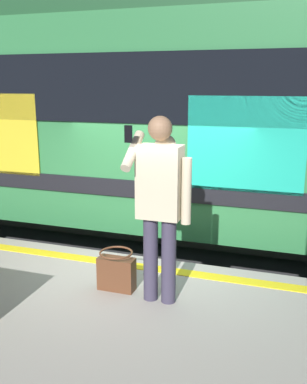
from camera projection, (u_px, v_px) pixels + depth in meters
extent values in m
plane|color=#3D3D3F|center=(139.00, 327.00, 5.58)|extent=(24.65, 24.65, 0.00)
cube|color=yellow|center=(130.00, 265.00, 5.07)|extent=(14.96, 0.16, 0.01)
cube|color=slate|center=(173.00, 274.00, 6.94)|extent=(19.84, 0.08, 0.16)
cube|color=slate|center=(194.00, 243.00, 8.26)|extent=(19.84, 0.08, 0.16)
cube|color=#2D723F|center=(146.00, 119.00, 7.24)|extent=(10.44, 2.96, 2.97)
cube|color=#1B4426|center=(145.00, 16.00, 6.85)|extent=(10.23, 2.72, 0.24)
cube|color=black|center=(107.00, 88.00, 5.74)|extent=(9.92, 0.03, 0.90)
cube|color=black|center=(110.00, 187.00, 6.07)|extent=(9.92, 0.03, 0.24)
cube|color=#19A58C|center=(245.00, 145.00, 5.33)|extent=(1.44, 0.02, 1.17)
cylinder|color=black|center=(22.00, 195.00, 9.84)|extent=(0.84, 0.12, 0.84)
cylinder|color=#383347|center=(169.00, 261.00, 4.14)|extent=(0.14, 0.14, 0.84)
cylinder|color=#383347|center=(151.00, 258.00, 4.19)|extent=(0.14, 0.14, 0.84)
cube|color=beige|center=(160.00, 182.00, 3.98)|extent=(0.40, 0.24, 0.67)
sphere|color=beige|center=(165.00, 145.00, 4.05)|extent=(0.20, 0.20, 0.20)
sphere|color=#997051|center=(160.00, 128.00, 3.86)|extent=(0.22, 0.22, 0.22)
cylinder|color=beige|center=(186.00, 191.00, 3.92)|extent=(0.09, 0.09, 0.61)
cylinder|color=beige|center=(133.00, 151.00, 3.91)|extent=(0.09, 0.42, 0.33)
cube|color=black|center=(128.00, 134.00, 3.78)|extent=(0.07, 0.02, 0.15)
cube|color=#59331E|center=(117.00, 274.00, 4.44)|extent=(0.38, 0.15, 0.34)
torus|color=#59331E|center=(116.00, 253.00, 4.39)|extent=(0.34, 0.34, 0.02)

